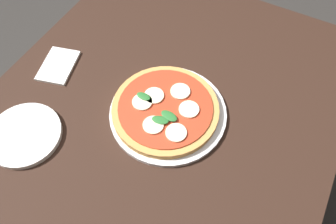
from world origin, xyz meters
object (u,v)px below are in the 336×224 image
pizza (165,109)px  plate_white (24,135)px  napkin (58,66)px  dining_table (157,134)px  serving_tray (168,113)px

pizza → plate_white: pizza is taller
plate_white → napkin: (0.23, 0.07, -0.00)m
dining_table → pizza: bearing=-48.4°
plate_white → napkin: plate_white is taller
plate_white → serving_tray: bearing=-51.5°
pizza → napkin: bearing=90.4°
dining_table → pizza: size_ratio=4.10×
serving_tray → plate_white: 0.37m
serving_tray → pizza: bearing=110.9°
napkin → plate_white: bearing=-162.4°
serving_tray → plate_white: plate_white is taller
serving_tray → napkin: bearing=90.8°
serving_tray → pizza: (-0.00, 0.01, 0.02)m
serving_tray → plate_white: size_ratio=1.65×
dining_table → plate_white: 0.36m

